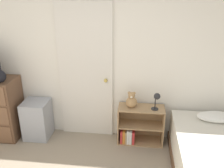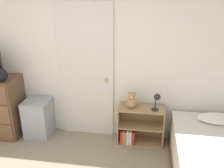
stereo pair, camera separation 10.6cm
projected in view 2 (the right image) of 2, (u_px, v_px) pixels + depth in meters
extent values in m
cube|color=white|center=(94.00, 57.00, 3.69)|extent=(10.00, 0.06, 2.55)
cube|color=silver|center=(86.00, 73.00, 3.75)|extent=(0.82, 0.04, 2.08)
sphere|color=gold|center=(106.00, 81.00, 3.70)|extent=(0.06, 0.06, 0.06)
cube|color=#999EA8|center=(38.00, 118.00, 3.96)|extent=(0.39, 0.39, 0.61)
cube|color=tan|center=(119.00, 124.00, 3.82)|extent=(0.02, 0.30, 0.59)
cube|color=tan|center=(163.00, 127.00, 3.72)|extent=(0.02, 0.30, 0.59)
cube|color=tan|center=(140.00, 141.00, 3.88)|extent=(0.65, 0.30, 0.02)
cube|color=tan|center=(141.00, 125.00, 3.77)|extent=(0.65, 0.30, 0.02)
cube|color=tan|center=(142.00, 108.00, 3.66)|extent=(0.65, 0.30, 0.02)
cube|color=tan|center=(141.00, 120.00, 3.91)|extent=(0.68, 0.01, 0.59)
cube|color=red|center=(122.00, 135.00, 3.83)|extent=(0.03, 0.19, 0.21)
cube|color=orange|center=(124.00, 135.00, 3.83)|extent=(0.03, 0.19, 0.21)
cube|color=tan|center=(126.00, 134.00, 3.85)|extent=(0.02, 0.25, 0.20)
cube|color=white|center=(128.00, 135.00, 3.82)|extent=(0.03, 0.21, 0.22)
cube|color=white|center=(131.00, 135.00, 3.82)|extent=(0.04, 0.20, 0.22)
cube|color=red|center=(134.00, 136.00, 3.82)|extent=(0.04, 0.22, 0.20)
sphere|color=tan|center=(132.00, 102.00, 3.65)|extent=(0.16, 0.16, 0.16)
sphere|color=tan|center=(132.00, 96.00, 3.61)|extent=(0.10, 0.10, 0.10)
sphere|color=silver|center=(132.00, 97.00, 3.58)|extent=(0.04, 0.04, 0.04)
sphere|color=tan|center=(129.00, 93.00, 3.60)|extent=(0.04, 0.04, 0.04)
sphere|color=tan|center=(134.00, 93.00, 3.59)|extent=(0.04, 0.04, 0.04)
cylinder|color=#262628|center=(155.00, 109.00, 3.60)|extent=(0.11, 0.11, 0.01)
cylinder|color=#262628|center=(155.00, 104.00, 3.57)|extent=(0.01, 0.01, 0.17)
sphere|color=#262628|center=(157.00, 97.00, 3.51)|extent=(0.09, 0.09, 0.09)
ellipsoid|color=white|center=(218.00, 119.00, 3.41)|extent=(0.56, 0.28, 0.12)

